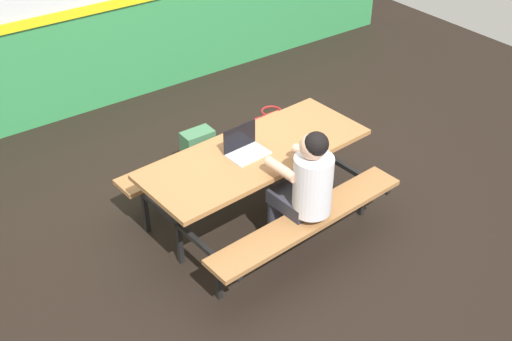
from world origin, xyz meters
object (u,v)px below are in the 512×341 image
laptop_silver (245,148)px  tote_bag_bright (271,131)px  student_nearer (305,185)px  backpack_dark (198,151)px  picnic_table_main (256,168)px

laptop_silver → tote_bag_bright: bearing=43.0°
student_nearer → tote_bag_bright: (0.79, 1.45, -0.51)m
backpack_dark → laptop_silver: bearing=-96.4°
laptop_silver → tote_bag_bright: 1.40m
student_nearer → backpack_dark: bearing=91.4°
laptop_silver → picnic_table_main: bearing=-20.4°
picnic_table_main → backpack_dark: size_ratio=4.50×
tote_bag_bright → laptop_silver: bearing=-137.0°
student_nearer → tote_bag_bright: student_nearer is taller
picnic_table_main → backpack_dark: bearing=88.8°
tote_bag_bright → picnic_table_main: bearing=-133.2°
picnic_table_main → backpack_dark: picnic_table_main is taller
laptop_silver → backpack_dark: laptop_silver is taller
tote_bag_bright → student_nearer: bearing=-118.4°
picnic_table_main → laptop_silver: 0.23m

